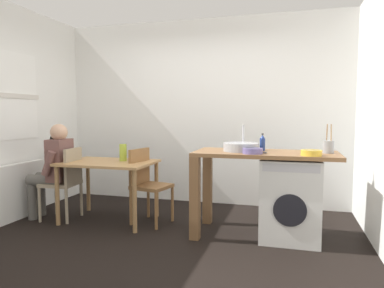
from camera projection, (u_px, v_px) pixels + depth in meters
ground_plane at (161, 241)px, 3.67m from camera, size 5.46×5.46×0.00m
wall_back at (202, 112)px, 5.23m from camera, size 4.60×0.10×2.70m
radiator at (20, 191)px, 4.47m from camera, size 0.10×0.80×0.70m
dining_table at (109, 169)px, 4.33m from camera, size 1.10×0.76×0.74m
chair_person_seat at (66, 179)px, 4.40m from camera, size 0.43×0.43×0.90m
chair_opposite at (147, 181)px, 4.27m from camera, size 0.48×0.48×0.90m
seated_person at (54, 166)px, 4.41m from camera, size 0.52×0.52×1.20m
kitchen_counter at (245, 166)px, 3.81m from camera, size 1.50×0.68×0.92m
washing_machine at (290, 199)px, 3.71m from camera, size 0.60×0.61×0.86m
sink_basin at (241, 147)px, 3.81m from camera, size 0.38×0.38×0.09m
tap at (243, 137)px, 3.97m from camera, size 0.02×0.02×0.28m
bottle_tall_green at (262, 143)px, 3.86m from camera, size 0.06×0.06×0.19m
mixing_bowl at (253, 151)px, 3.57m from camera, size 0.20×0.20×0.06m
utensil_crock at (328, 146)px, 3.61m from camera, size 0.11×0.11×0.30m
colander at (311, 152)px, 3.40m from camera, size 0.20×0.20×0.06m
vase at (123, 152)px, 4.36m from camera, size 0.09×0.09×0.21m
scissors at (260, 152)px, 3.66m from camera, size 0.15×0.06×0.01m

